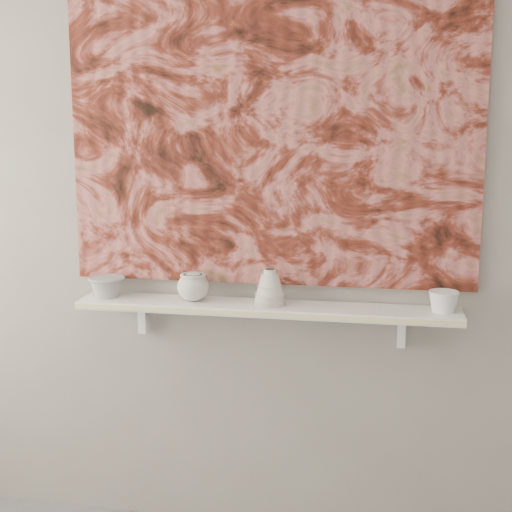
% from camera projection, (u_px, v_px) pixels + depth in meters
% --- Properties ---
extents(wall_back, '(3.60, 0.00, 3.60)m').
position_uv_depth(wall_back, '(270.00, 187.00, 2.61)').
color(wall_back, gray).
rests_on(wall_back, floor).
extents(shelf, '(1.40, 0.18, 0.03)m').
position_uv_depth(shelf, '(266.00, 308.00, 2.60)').
color(shelf, white).
rests_on(shelf, wall_back).
extents(shelf_stripe, '(1.40, 0.01, 0.02)m').
position_uv_depth(shelf_stripe, '(261.00, 315.00, 2.51)').
color(shelf_stripe, beige).
rests_on(shelf_stripe, shelf).
extents(bracket_left, '(0.03, 0.06, 0.12)m').
position_uv_depth(bracket_left, '(144.00, 317.00, 2.76)').
color(bracket_left, white).
rests_on(bracket_left, wall_back).
extents(bracket_right, '(0.03, 0.06, 0.12)m').
position_uv_depth(bracket_right, '(401.00, 330.00, 2.59)').
color(bracket_right, white).
rests_on(bracket_right, wall_back).
extents(painting, '(1.50, 0.02, 1.10)m').
position_uv_depth(painting, '(270.00, 134.00, 2.56)').
color(painting, maroon).
rests_on(painting, wall_back).
extents(house_motif, '(0.09, 0.00, 0.08)m').
position_uv_depth(house_motif, '(394.00, 222.00, 2.53)').
color(house_motif, black).
rests_on(house_motif, painting).
extents(bowl_grey, '(0.14, 0.14, 0.08)m').
position_uv_depth(bowl_grey, '(107.00, 287.00, 2.70)').
color(bowl_grey, '#969694').
rests_on(bowl_grey, shelf).
extents(cup_cream, '(0.13, 0.13, 0.11)m').
position_uv_depth(cup_cream, '(193.00, 287.00, 2.63)').
color(cup_cream, beige).
rests_on(cup_cream, shelf).
extents(bell_vessel, '(0.15, 0.15, 0.13)m').
position_uv_depth(bell_vessel, '(270.00, 287.00, 2.58)').
color(bell_vessel, beige).
rests_on(bell_vessel, shelf).
extents(bowl_white, '(0.14, 0.14, 0.08)m').
position_uv_depth(bowl_white, '(444.00, 301.00, 2.48)').
color(bowl_white, silver).
rests_on(bowl_white, shelf).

